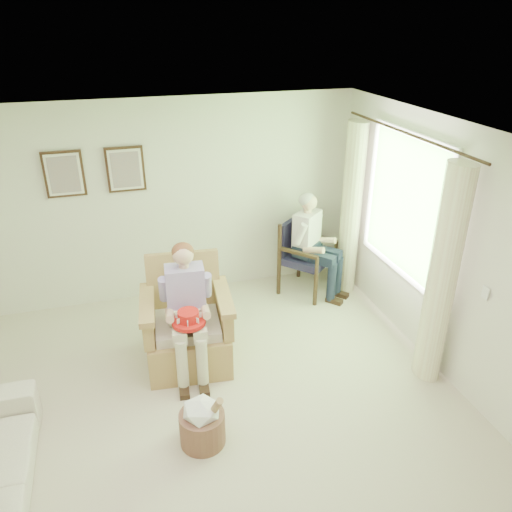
% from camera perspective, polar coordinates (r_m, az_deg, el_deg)
% --- Properties ---
extents(floor, '(5.50, 5.50, 0.00)m').
position_cam_1_polar(floor, '(4.85, -4.50, -19.73)').
color(floor, beige).
rests_on(floor, ground).
extents(back_wall, '(5.00, 0.04, 2.60)m').
position_cam_1_polar(back_wall, '(6.49, -10.26, 6.05)').
color(back_wall, silver).
rests_on(back_wall, ground).
extents(right_wall, '(0.04, 5.50, 2.60)m').
position_cam_1_polar(right_wall, '(5.06, 23.72, -1.75)').
color(right_wall, silver).
rests_on(right_wall, ground).
extents(ceiling, '(5.00, 5.50, 0.02)m').
position_cam_1_polar(ceiling, '(3.50, -5.99, 11.49)').
color(ceiling, white).
rests_on(ceiling, back_wall).
extents(window, '(0.13, 2.50, 1.63)m').
position_cam_1_polar(window, '(5.80, 16.67, 5.94)').
color(window, '#2D6B23').
rests_on(window, right_wall).
extents(curtain_left, '(0.34, 0.34, 2.30)m').
position_cam_1_polar(curtain_left, '(5.17, 20.49, -2.42)').
color(curtain_left, '#EEE9BA').
rests_on(curtain_left, ground).
extents(curtain_right, '(0.34, 0.34, 2.30)m').
position_cam_1_polar(curtain_right, '(6.68, 10.80, 5.19)').
color(curtain_right, '#EEE9BA').
rests_on(curtain_right, ground).
extents(framed_print_left, '(0.45, 0.05, 0.55)m').
position_cam_1_polar(framed_print_left, '(6.30, -21.08, 8.71)').
color(framed_print_left, '#382114').
rests_on(framed_print_left, back_wall).
extents(framed_print_right, '(0.45, 0.05, 0.55)m').
position_cam_1_polar(framed_print_right, '(6.28, -14.68, 9.56)').
color(framed_print_right, '#382114').
rests_on(framed_print_right, back_wall).
extents(wicker_armchair, '(0.90, 0.89, 1.15)m').
position_cam_1_polar(wicker_armchair, '(5.52, -7.84, -8.54)').
color(wicker_armchair, tan).
rests_on(wicker_armchair, ground).
extents(wood_armchair, '(0.65, 0.61, 0.99)m').
position_cam_1_polar(wood_armchair, '(6.82, 5.66, 0.48)').
color(wood_armchair, black).
rests_on(wood_armchair, ground).
extents(person_wicker, '(0.40, 0.63, 1.40)m').
position_cam_1_polar(person_wicker, '(5.14, -7.87, -5.16)').
color(person_wicker, beige).
rests_on(person_wicker, ground).
extents(person_dark, '(0.40, 0.63, 1.38)m').
position_cam_1_polar(person_dark, '(6.57, 6.30, 1.99)').
color(person_dark, '#181F35').
rests_on(person_dark, ground).
extents(red_hat, '(0.34, 0.34, 0.14)m').
position_cam_1_polar(red_hat, '(5.01, -7.72, -7.15)').
color(red_hat, red).
rests_on(red_hat, person_wicker).
extents(hatbox, '(0.41, 0.41, 0.60)m').
position_cam_1_polar(hatbox, '(4.65, -6.16, -18.31)').
color(hatbox, '#B17860').
rests_on(hatbox, ground).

